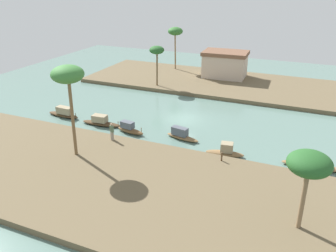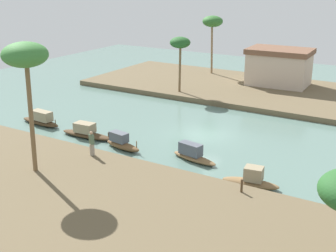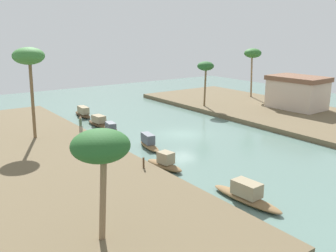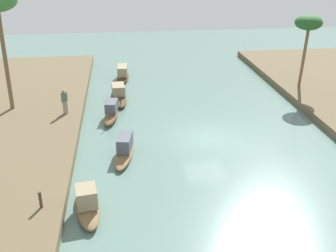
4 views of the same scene
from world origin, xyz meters
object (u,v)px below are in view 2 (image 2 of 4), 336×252
Objects in this scene: palm_tree_left_near at (25,58)px; sampan_with_tall_canopy at (252,180)px; sampan_midstream at (86,132)px; person_on_near_bank at (92,144)px; mooring_post at (242,186)px; palm_tree_right_tall at (180,44)px; palm_tree_right_short at (213,22)px; sampan_upstream_small at (41,119)px; sampan_with_red_awning at (193,154)px; riverside_building at (279,67)px; sampan_foreground at (122,143)px.

sampan_with_tall_canopy is at bearing 25.66° from palm_tree_left_near.
sampan_with_tall_canopy is (14.77, -1.59, 0.04)m from sampan_midstream.
mooring_post is at bearing -154.67° from person_on_near_bank.
palm_tree_left_near is at bearing -84.06° from palm_tree_right_tall.
palm_tree_right_short is at bearing 96.93° from palm_tree_right_tall.
person_on_near_bank is at bearing -20.77° from sampan_upstream_small.
sampan_with_red_awning is 2.16× the size of person_on_near_bank.
sampan_with_tall_canopy is 0.52× the size of riverside_building.
sampan_foreground is 0.48× the size of riverside_building.
sampan_with_tall_canopy reaches higher than sampan_upstream_small.
palm_tree_left_near reaches higher than palm_tree_right_tall.
palm_tree_right_tall is at bearing -53.88° from person_on_near_bank.
sampan_midstream is 16.00m from palm_tree_right_tall.
sampan_upstream_small is at bearing -170.32° from sampan_with_red_awning.
palm_tree_right_tall is at bearing 95.94° from palm_tree_left_near.
mooring_post is at bearing 17.59° from palm_tree_left_near.
sampan_foreground is at bearing 76.96° from palm_tree_left_near.
mooring_post is at bearing -6.30° from sampan_foreground.
mooring_post is 0.11× the size of riverside_building.
palm_tree_right_short is at bearing 123.96° from sampan_with_red_awning.
sampan_upstream_small is 1.29× the size of sampan_foreground.
sampan_with_tall_canopy is 2.10× the size of person_on_near_bank.
sampan_with_red_awning is 7.10m from person_on_near_bank.
person_on_near_bank reaches higher than sampan_with_red_awning.
palm_tree_right_tall is 10.19m from palm_tree_right_short.
sampan_midstream is 0.68× the size of riverside_building.
sampan_midstream is 9.63m from sampan_with_red_awning.
person_on_near_bank is at bearing -48.20° from sampan_midstream.
person_on_near_bank reaches higher than sampan_upstream_small.
riverside_building is (7.95, 8.48, -3.00)m from palm_tree_right_tall.
sampan_with_tall_canopy reaches higher than sampan_with_red_awning.
palm_tree_right_short reaches higher than sampan_with_red_awning.
palm_tree_right_tall is (-14.94, 18.72, 4.67)m from mooring_post.
sampan_with_tall_canopy is 2.04m from mooring_post.
sampan_foreground is at bearing -11.77° from sampan_midstream.
sampan_with_red_awning is 4.74× the size of mooring_post.
sampan_upstream_small is 1.16× the size of sampan_with_red_awning.
sampan_foreground is 4.24× the size of mooring_post.
sampan_midstream is at bearing -111.36° from riverside_building.
sampan_with_tall_canopy is at bearing -9.27° from sampan_with_red_awning.
sampan_upstream_small is 0.53× the size of palm_tree_left_near.
sampan_upstream_small is 0.62× the size of palm_tree_right_short.
sampan_with_tall_canopy is 4.62× the size of mooring_post.
palm_tree_right_short reaches higher than person_on_near_bank.
palm_tree_right_tall is at bearing -135.95° from riverside_building.
sampan_with_tall_canopy reaches higher than sampan_midstream.
palm_tree_left_near reaches higher than sampan_foreground.
sampan_midstream is 1.42× the size of sampan_foreground.
sampan_upstream_small is at bearing 165.43° from sampan_with_tall_canopy.
person_on_near_bank is at bearing -179.36° from mooring_post.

